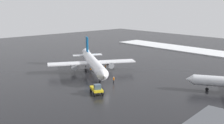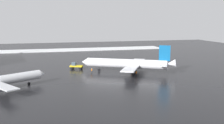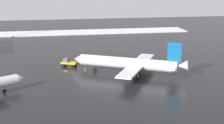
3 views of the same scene
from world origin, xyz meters
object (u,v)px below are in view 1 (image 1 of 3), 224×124
Objects in this scene: ground_crew_mid_apron at (114,80)px; ground_crew_near_tug at (91,69)px; airplane_parked_portside at (93,63)px; pushback_tug at (97,89)px; ground_crew_beside_wing at (105,67)px.

ground_crew_near_tug is at bearing -10.21° from ground_crew_mid_apron.
airplane_parked_portside is 17.40× the size of ground_crew_near_tug.
pushback_tug is 2.98× the size of ground_crew_near_tug.
ground_crew_mid_apron is at bearing -69.62° from ground_crew_near_tug.
pushback_tug reaches higher than ground_crew_mid_apron.
pushback_tug is at bearing -146.44° from ground_crew_beside_wing.
ground_crew_beside_wing is 1.00× the size of ground_crew_near_tug.
airplane_parked_portside is at bearing 168.79° from pushback_tug.
ground_crew_mid_apron is (9.11, 4.17, -0.31)m from pushback_tug.
airplane_parked_portside is 20.17m from pushback_tug.
ground_crew_mid_apron is at bearing 139.31° from pushback_tug.
airplane_parked_portside is at bearing 177.68° from ground_crew_beside_wing.
airplane_parked_portside is 12.58m from ground_crew_mid_apron.
ground_crew_beside_wing is at bearing 27.83° from ground_crew_near_tug.
airplane_parked_portside reaches higher than pushback_tug.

